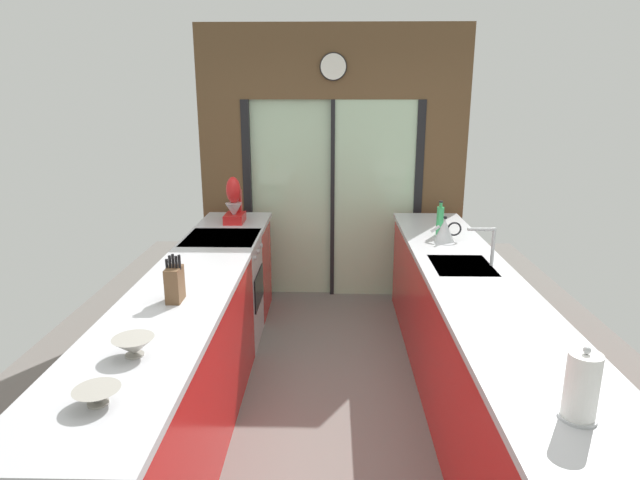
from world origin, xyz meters
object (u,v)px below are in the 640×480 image
at_px(soap_bottle, 440,220).
at_px(kettle, 445,230).
at_px(oven_range, 224,290).
at_px(mixing_bowl_near, 97,396).
at_px(stand_mixer, 234,205).
at_px(paper_towel_roll, 582,387).
at_px(knife_block, 175,283).
at_px(mixing_bowl_far, 134,346).

bearing_deg(soap_bottle, kettle, -89.36).
height_order(oven_range, soap_bottle, soap_bottle).
height_order(mixing_bowl_near, kettle, kettle).
bearing_deg(kettle, stand_mixer, 161.44).
bearing_deg(stand_mixer, kettle, -18.56).
distance_m(mixing_bowl_near, kettle, 2.96).
bearing_deg(mixing_bowl_near, kettle, 53.01).
bearing_deg(paper_towel_roll, knife_block, 148.28).
height_order(stand_mixer, kettle, stand_mixer).
relative_size(mixing_bowl_near, stand_mixer, 0.42).
height_order(mixing_bowl_far, stand_mixer, stand_mixer).
bearing_deg(mixing_bowl_far, paper_towel_roll, -13.92).
xyz_separation_m(oven_range, soap_bottle, (1.80, 0.12, 0.59)).
bearing_deg(soap_bottle, mixing_bowl_near, -124.81).
relative_size(oven_range, paper_towel_roll, 3.22).
relative_size(mixing_bowl_far, stand_mixer, 0.44).
distance_m(knife_block, paper_towel_roll, 2.09).
relative_size(mixing_bowl_near, soap_bottle, 0.62).
distance_m(knife_block, stand_mixer, 1.92).
relative_size(mixing_bowl_far, knife_block, 0.67).
relative_size(stand_mixer, soap_bottle, 1.47).
distance_m(mixing_bowl_near, mixing_bowl_far, 0.39).
height_order(kettle, soap_bottle, soap_bottle).
distance_m(mixing_bowl_far, soap_bottle, 2.81).
height_order(soap_bottle, paper_towel_roll, same).
xyz_separation_m(mixing_bowl_far, soap_bottle, (1.78, 2.17, 0.08)).
height_order(knife_block, soap_bottle, soap_bottle).
bearing_deg(kettle, oven_range, 177.58).
relative_size(kettle, soap_bottle, 0.86).
bearing_deg(mixing_bowl_near, knife_block, 89.99).
distance_m(mixing_bowl_far, stand_mixer, 2.58).
bearing_deg(paper_towel_roll, oven_range, 125.79).
height_order(oven_range, knife_block, knife_block).
xyz_separation_m(mixing_bowl_near, soap_bottle, (1.78, 2.56, 0.09)).
distance_m(kettle, soap_bottle, 0.20).
height_order(mixing_bowl_far, soap_bottle, soap_bottle).
height_order(knife_block, paper_towel_roll, paper_towel_roll).
xyz_separation_m(kettle, soap_bottle, (-0.00, 0.19, 0.03)).
height_order(oven_range, mixing_bowl_near, mixing_bowl_near).
distance_m(oven_range, stand_mixer, 0.82).
xyz_separation_m(mixing_bowl_far, stand_mixer, (0.00, 2.58, 0.11)).
relative_size(mixing_bowl_far, kettle, 0.76).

